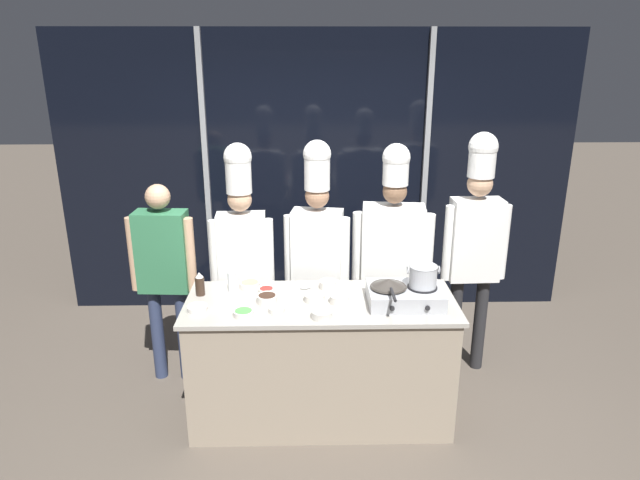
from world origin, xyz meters
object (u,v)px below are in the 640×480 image
Objects in this scene: serving_spoon_slotted at (300,288)px; chef_pastry at (475,235)px; portable_stove at (405,295)px; chef_head at (242,245)px; prep_bowl_chicken at (339,298)px; prep_bowl_bean_sprouts at (328,284)px; prep_bowl_rice at (197,308)px; person_guest at (164,265)px; prep_bowl_scallions at (243,312)px; prep_bowl_mushrooms at (250,284)px; frying_pan at (389,283)px; prep_bowl_garlic at (322,314)px; prep_bowl_onion at (314,297)px; stock_pot at (423,276)px; squeeze_bottle_soy at (200,284)px; chef_line at (392,248)px; prep_bowl_noodles at (277,309)px; prep_bowl_soy_glaze at (267,298)px; squeeze_bottle_clear at (232,280)px; chef_sous at (317,244)px; prep_bowl_bell_pepper at (266,290)px.

chef_pastry is (1.34, 0.42, 0.25)m from serving_spoon_slotted.
chef_head is (-1.14, 0.60, 0.15)m from portable_stove.
portable_stove is 0.44m from prep_bowl_chicken.
prep_bowl_bean_sprouts reaches higher than prep_bowl_rice.
person_guest is 0.84× the size of chef_head.
prep_bowl_mushrooms is (0.00, 0.44, 0.01)m from prep_bowl_scallions.
frying_pan is 3.21× the size of prep_bowl_chicken.
person_guest is at bearing 132.31° from prep_bowl_scallions.
prep_bowl_garlic is at bearing -97.04° from prep_bowl_bean_sprouts.
person_guest is at bearing 154.49° from prep_bowl_onion.
stock_pot is 0.57m from prep_bowl_chicken.
serving_spoon_slotted is at bearing 165.80° from person_guest.
chef_pastry is at bearing 19.84° from prep_bowl_bean_sprouts.
squeeze_bottle_soy is 1.50m from chef_line.
frying_pan is 2.99× the size of prep_bowl_onion.
prep_bowl_noodles is (0.21, 0.04, -0.00)m from prep_bowl_scallions.
frying_pan is at bearing -5.10° from prep_bowl_onion.
prep_bowl_rice is 0.74m from chef_head.
portable_stove reaches higher than prep_bowl_scallions.
prep_bowl_soy_glaze reaches higher than prep_bowl_noodles.
prep_bowl_rice is (-0.19, -0.31, -0.07)m from squeeze_bottle_clear.
prep_bowl_garlic is 0.50m from prep_bowl_scallions.
person_guest is (-1.62, 0.58, -0.08)m from frying_pan.
chef_sous reaches higher than prep_bowl_mushrooms.
person_guest is (-1.74, 0.58, 0.01)m from portable_stove.
prep_bowl_chicken is 0.48m from prep_bowl_soy_glaze.
serving_spoon_slotted is at bearing -179.34° from prep_bowl_bean_sprouts.
prep_bowl_bean_sprouts is at bearing 157.63° from stock_pot.
prep_bowl_soy_glaze reaches higher than prep_bowl_rice.
chef_sous is 0.97× the size of chef_pastry.
prep_bowl_bean_sprouts is (0.67, 0.03, -0.05)m from squeeze_bottle_clear.
squeeze_bottle_soy is at bearing -177.88° from prep_bowl_bell_pepper.
squeeze_bottle_clear is 1.18× the size of prep_bowl_mushrooms.
prep_bowl_onion reaches higher than prep_bowl_scallions.
prep_bowl_mushrooms is at bearing 10.95° from chef_pastry.
prep_bowl_noodles is (-0.96, -0.12, -0.18)m from stock_pot.
prep_bowl_onion is 0.24m from prep_bowl_bean_sprouts.
frying_pan reaches higher than portable_stove.
prep_bowl_noodles is at bearing -3.90° from prep_bowl_rice.
stock_pot reaches higher than squeeze_bottle_clear.
portable_stove is at bearing 164.87° from person_guest.
prep_bowl_noodles is at bearing -132.87° from prep_bowl_bean_sprouts.
squeeze_bottle_clear is at bearing 27.24° from chef_line.
prep_bowl_mushrooms is 0.74m from person_guest.
stock_pot is 1.05m from prep_bowl_soy_glaze.
portable_stove is 0.86m from prep_bowl_noodles.
chef_sous is (1.16, 0.07, 0.14)m from person_guest.
prep_bowl_bell_pepper is at bearing 157.21° from prep_bowl_onion.
prep_bowl_chicken is 0.67m from chef_sous.
prep_bowl_bean_sprouts is at bearing 109.43° from chef_sous.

